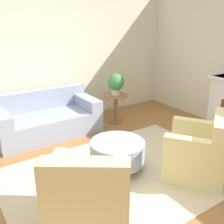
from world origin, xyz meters
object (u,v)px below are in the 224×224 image
object	(u,v)px
couch	(47,119)
ottoman_table	(117,151)
armchair_right	(199,152)
potted_plant_on_side_table	(116,83)
side_table	(116,103)
armchair_left	(88,196)

from	to	relation	value
couch	ottoman_table	xyz separation A→B (m)	(0.40, -1.79, -0.01)
armchair_right	ottoman_table	world-z (taller)	armchair_right
armchair_right	potted_plant_on_side_table	xyz separation A→B (m)	(0.15, 2.30, 0.51)
couch	armchair_right	bearing A→B (deg)	-63.19
side_table	potted_plant_on_side_table	xyz separation A→B (m)	(0.00, -0.00, 0.44)
armchair_left	armchair_right	world-z (taller)	same
couch	potted_plant_on_side_table	xyz separation A→B (m)	(1.43, -0.23, 0.56)
couch	ottoman_table	size ratio (longest dim) A/B	2.37
ottoman_table	armchair_right	bearing A→B (deg)	-39.90
armchair_right	armchair_left	bearing A→B (deg)	180.00
armchair_left	armchair_right	size ratio (longest dim) A/B	1.00
ottoman_table	side_table	bearing A→B (deg)	56.56
potted_plant_on_side_table	ottoman_table	bearing A→B (deg)	-123.44
side_table	potted_plant_on_side_table	distance (m)	0.44
armchair_left	side_table	distance (m)	2.99
couch	side_table	bearing A→B (deg)	-9.17
armchair_right	potted_plant_on_side_table	size ratio (longest dim) A/B	2.57
ottoman_table	armchair_left	bearing A→B (deg)	-140.10
armchair_left	potted_plant_on_side_table	size ratio (longest dim) A/B	2.57
armchair_right	ottoman_table	xyz separation A→B (m)	(-0.88, 0.73, -0.06)
armchair_left	couch	bearing A→B (deg)	79.25
couch	potted_plant_on_side_table	world-z (taller)	potted_plant_on_side_table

